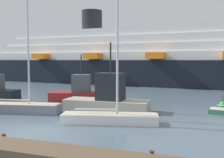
{
  "coord_description": "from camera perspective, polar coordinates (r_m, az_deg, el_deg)",
  "views": [
    {
      "loc": [
        10.98,
        -14.84,
        4.97
      ],
      "look_at": [
        0.0,
        17.13,
        2.5
      ],
      "focal_mm": 41.99,
      "sensor_mm": 36.0,
      "label": 1
    }
  ],
  "objects": [
    {
      "name": "sailboat_0",
      "position": [
        25.98,
        -18.6,
        -5.61
      ],
      "size": [
        7.12,
        3.04,
        13.11
      ],
      "rotation": [
        0.0,
        0.0,
        0.19
      ],
      "color": "gray",
      "rests_on": "ground_plane"
    },
    {
      "name": "channel_buoy_0",
      "position": [
        33.8,
        -2.82,
        -3.67
      ],
      "size": [
        0.69,
        0.69,
        1.5
      ],
      "color": "green",
      "rests_on": "ground_plane"
    },
    {
      "name": "fishing_boat_3",
      "position": [
        25.64,
        -0.87,
        -4.22
      ],
      "size": [
        8.4,
        2.71,
        6.64
      ],
      "rotation": [
        0.0,
        0.0,
        0.02
      ],
      "color": "#BCB29E",
      "rests_on": "ground_plane"
    },
    {
      "name": "channel_buoy_1",
      "position": [
        29.62,
        22.94,
        -5.15
      ],
      "size": [
        0.66,
        0.66,
        1.27
      ],
      "color": "green",
      "rests_on": "ground_plane"
    },
    {
      "name": "ground_plane",
      "position": [
        19.11,
        -17.25,
        -11.08
      ],
      "size": [
        600.0,
        600.0,
        0.0
      ],
      "primitive_type": "plane",
      "color": "slate"
    },
    {
      "name": "sailboat_3",
      "position": [
        20.59,
        -0.48,
        -7.86
      ],
      "size": [
        7.66,
        3.41,
        13.74
      ],
      "rotation": [
        0.0,
        0.0,
        0.24
      ],
      "color": "white",
      "rests_on": "ground_plane"
    },
    {
      "name": "fishing_boat_0",
      "position": [
        31.78,
        -7.11,
        -2.92
      ],
      "size": [
        7.24,
        4.16,
        5.63
      ],
      "rotation": [
        0.0,
        0.0,
        0.28
      ],
      "color": "maroon",
      "rests_on": "ground_plane"
    },
    {
      "name": "cruise_ship",
      "position": [
        53.62,
        11.01,
        4.23
      ],
      "size": [
        90.31,
        19.46,
        15.86
      ],
      "rotation": [
        0.0,
        0.0,
        -0.08
      ],
      "color": "black",
      "rests_on": "ground_plane"
    }
  ]
}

